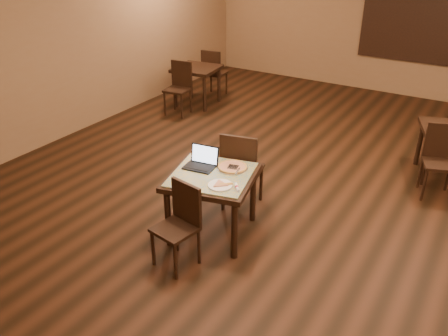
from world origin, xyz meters
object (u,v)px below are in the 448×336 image
Objects in this scene: chair_main_far at (241,167)px; other_table_a_chair_near at (440,156)px; other_table_b at (197,74)px; other_table_b_chair_near at (179,85)px; tiled_table at (212,182)px; pizza_pan at (232,168)px; laptop at (202,161)px; chair_main_near at (180,220)px; other_table_b_chair_far at (213,71)px.

other_table_a_chair_near is at bearing -152.14° from chair_main_far.
other_table_b is 0.57m from other_table_b_chair_near.
other_table_b_chair_near reaches higher than other_table_a_chair_near.
tiled_table is at bearing -55.55° from other_table_b_chair_near.
chair_main_far is 2.94× the size of pizza_pan.
other_table_a_chair_near is (2.00, 1.71, -0.05)m from chair_main_far.
chair_main_far is at bearing 58.69° from laptop.
laptop is 4.25m from other_table_b.
pizza_pan is (0.11, 0.86, 0.25)m from chair_main_near.
laptop is at bearing 114.11° from other_table_b_chair_far.
chair_main_far is 0.43m from pizza_pan.
other_table_b_chair_far is at bearing 109.06° from tiled_table.
laptop is at bearing 116.40° from chair_main_near.
other_table_b is at bearing -60.54° from chair_main_far.
chair_main_near is 4.97m from other_table_b.
chair_main_far is 1.16× the size of other_table_b.
chair_main_far is (0.01, 1.23, 0.07)m from chair_main_near.
chair_main_far is at bearing 74.63° from tiled_table.
pizza_pan is at bearing 15.18° from laptop.
other_table_b_chair_near and other_table_b_chair_far have the same top height.
chair_main_far is at bearing -48.84° from other_table_b_chair_near.
other_table_b_chair_far reaches higher than chair_main_near.
other_table_b_chair_near is 1.00× the size of other_table_b_chair_far.
chair_main_far reaches higher than pizza_pan.
tiled_table is at bearing -35.30° from laptop.
pizza_pan is 4.34m from other_table_b.
other_table_b is at bearing 129.77° from pizza_pan.
tiled_table is 1.24× the size of other_table_b.
chair_main_far reaches higher than other_table_a_chair_near.
other_table_b_chair_near is (-2.68, 2.40, -0.04)m from chair_main_far.
other_table_b_chair_far is at bearing 125.33° from pizza_pan.
other_table_b_chair_far is (0.02, 1.13, 0.00)m from other_table_b_chair_near.
other_table_b is (-2.45, 3.47, -0.20)m from laptop.
pizza_pan is 0.37× the size of other_table_a_chair_near.
chair_main_far reaches higher than laptop.
tiled_table is 0.64m from chair_main_near.
other_table_b_chair_near is at bearing 152.48° from other_table_a_chair_near.
chair_main_near is at bearing -97.03° from pizza_pan.
tiled_table is 3.15× the size of pizza_pan.
laptop is at bearing 139.07° from tiled_table.
chair_main_far is 1.07× the size of other_table_b_chair_near.
chair_main_far is at bearing -158.68° from other_table_a_chair_near.
chair_main_far is 2.84× the size of laptop.
other_table_b_chair_far is (-4.66, 1.82, 0.01)m from other_table_a_chair_near.
other_table_a_chair_near is 0.98× the size of other_table_b_chair_far.
chair_main_near is 5.45m from other_table_b_chair_far.
chair_main_far is at bearing -55.01° from other_table_b.
pizza_pan is 0.36× the size of other_table_b_chair_far.
laptop reaches higher than other_table_b_chair_near.
other_table_b_chair_far is at bearing 139.53° from other_table_a_chair_near.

